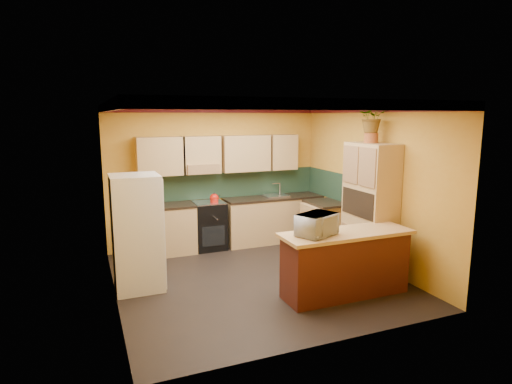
% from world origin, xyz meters
% --- Properties ---
extents(room_shell, '(4.24, 4.24, 2.72)m').
position_xyz_m(room_shell, '(0.02, 0.28, 2.09)').
color(room_shell, black).
rests_on(room_shell, ground).
extents(base_cabinets_back, '(3.65, 0.60, 0.88)m').
position_xyz_m(base_cabinets_back, '(0.38, 1.80, 0.44)').
color(base_cabinets_back, tan).
rests_on(base_cabinets_back, ground).
extents(countertop_back, '(3.65, 0.62, 0.04)m').
position_xyz_m(countertop_back, '(0.38, 1.80, 0.90)').
color(countertop_back, black).
rests_on(countertop_back, base_cabinets_back).
extents(stove, '(0.58, 0.58, 0.91)m').
position_xyz_m(stove, '(-0.25, 1.80, 0.46)').
color(stove, black).
rests_on(stove, ground).
extents(kettle, '(0.23, 0.23, 0.18)m').
position_xyz_m(kettle, '(-0.15, 1.75, 1.00)').
color(kettle, '#B5160C').
rests_on(kettle, stove).
extents(sink, '(0.48, 0.40, 0.03)m').
position_xyz_m(sink, '(1.15, 1.80, 0.94)').
color(sink, silver).
rests_on(sink, countertop_back).
extents(base_cabinets_right, '(0.60, 0.80, 0.88)m').
position_xyz_m(base_cabinets_right, '(1.80, 0.92, 0.44)').
color(base_cabinets_right, tan).
rests_on(base_cabinets_right, ground).
extents(countertop_right, '(0.62, 0.80, 0.04)m').
position_xyz_m(countertop_right, '(1.80, 0.92, 0.90)').
color(countertop_right, black).
rests_on(countertop_right, base_cabinets_right).
extents(fridge, '(0.68, 0.66, 1.70)m').
position_xyz_m(fridge, '(-1.75, 0.31, 0.85)').
color(fridge, silver).
rests_on(fridge, ground).
extents(pantry, '(0.48, 0.90, 2.10)m').
position_xyz_m(pantry, '(1.85, -0.33, 1.05)').
color(pantry, tan).
rests_on(pantry, ground).
extents(fern_pot, '(0.22, 0.22, 0.16)m').
position_xyz_m(fern_pot, '(1.85, -0.28, 2.18)').
color(fern_pot, brown).
rests_on(fern_pot, pantry).
extents(fern, '(0.46, 0.40, 0.50)m').
position_xyz_m(fern, '(1.85, -0.28, 2.51)').
color(fern, tan).
rests_on(fern, fern_pot).
extents(breakfast_bar, '(1.80, 0.55, 0.88)m').
position_xyz_m(breakfast_bar, '(0.94, -1.03, 0.44)').
color(breakfast_bar, '#501B12').
rests_on(breakfast_bar, ground).
extents(bar_top, '(1.90, 0.65, 0.05)m').
position_xyz_m(bar_top, '(0.94, -1.03, 0.91)').
color(bar_top, tan).
rests_on(bar_top, breakfast_bar).
extents(microwave, '(0.65, 0.56, 0.30)m').
position_xyz_m(microwave, '(0.46, -1.03, 1.08)').
color(microwave, silver).
rests_on(microwave, bar_top).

